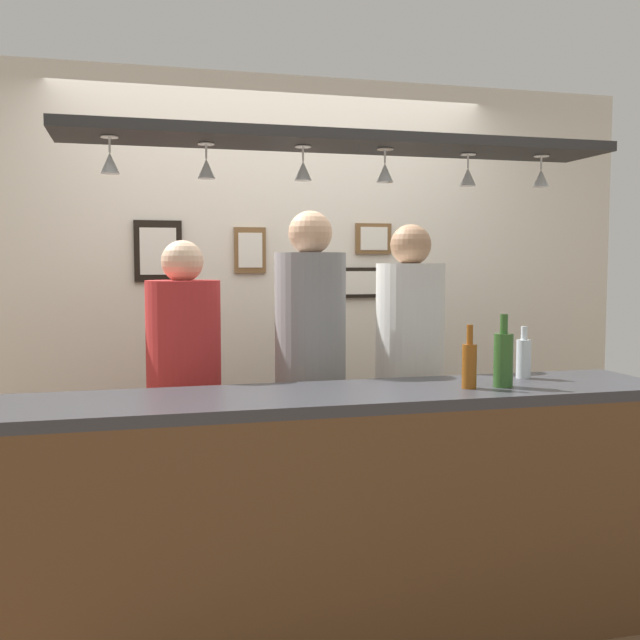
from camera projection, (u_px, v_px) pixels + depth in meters
The scene contains 20 objects.
ground_plane at pixel (326, 600), 3.32m from camera, with size 8.00×8.00×0.00m, color brown.
back_wall at pixel (277, 302), 4.28m from camera, with size 4.40×0.06×2.60m, color silver.
bar_counter at pixel (360, 484), 2.78m from camera, with size 2.70×0.55×1.02m.
overhead_glass_rack at pixel (346, 142), 2.88m from camera, with size 2.20×0.36×0.04m, color black.
hanging_wineglass_far_left at pixel (110, 162), 2.64m from camera, with size 0.07×0.07×0.13m.
hanging_wineglass_left at pixel (206, 167), 2.79m from camera, with size 0.07×0.07×0.13m.
hanging_wineglass_center_left at pixel (303, 170), 2.86m from camera, with size 0.07×0.07×0.13m.
hanging_wineglass_center at pixel (385, 172), 2.92m from camera, with size 0.07×0.07×0.13m.
hanging_wineglass_center_right at pixel (468, 176), 3.06m from camera, with size 0.07×0.07×0.13m.
hanging_wineglass_right at pixel (541, 177), 3.11m from camera, with size 0.07×0.07×0.13m.
person_left_red_shirt at pixel (184, 382), 3.37m from camera, with size 0.34×0.34×1.63m.
person_middle_grey_shirt at pixel (311, 358), 3.51m from camera, with size 0.34×0.34×1.78m.
person_right_white_patterned_shirt at pixel (410, 362), 3.64m from camera, with size 0.34×0.34×1.72m.
bottle_beer_amber_tall at pixel (469, 364), 2.96m from camera, with size 0.06×0.06×0.26m.
bottle_champagne_green at pixel (503, 358), 3.00m from camera, with size 0.08×0.08×0.30m.
bottle_soda_clear at pixel (524, 357), 3.23m from camera, with size 0.06×0.06×0.23m.
picture_frame_upper_small at pixel (373, 239), 4.36m from camera, with size 0.22×0.02×0.18m.
picture_frame_lower_pair at pixel (359, 283), 4.36m from camera, with size 0.30×0.02×0.18m.
picture_frame_crest at pixel (250, 250), 4.18m from camera, with size 0.18×0.02×0.26m.
picture_frame_caricature at pixel (158, 251), 4.05m from camera, with size 0.26×0.02×0.34m.
Camera 1 is at (-0.84, -3.10, 1.52)m, focal length 41.14 mm.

